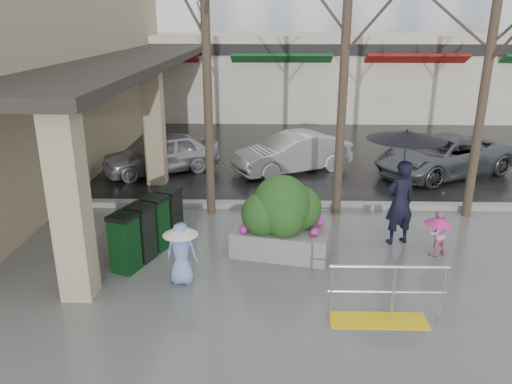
{
  "coord_description": "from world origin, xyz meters",
  "views": [
    {
      "loc": [
        -0.53,
        -8.33,
        4.73
      ],
      "look_at": [
        -0.79,
        1.51,
        1.3
      ],
      "focal_mm": 35.0,
      "sensor_mm": 36.0,
      "label": 1
    }
  ],
  "objects_px": {
    "planter": "(282,217)",
    "car_a": "(161,153)",
    "woman": "(403,173)",
    "child_pink": "(437,230)",
    "car_b": "(292,153)",
    "car_c": "(443,156)",
    "tree_west": "(205,2)",
    "handrail": "(384,301)",
    "tree_mideast": "(496,12)",
    "news_boxes": "(149,228)",
    "child_blue": "(181,248)"
  },
  "relations": [
    {
      "from": "planter",
      "to": "car_a",
      "type": "height_order",
      "value": "planter"
    },
    {
      "from": "woman",
      "to": "car_a",
      "type": "relative_size",
      "value": 0.7
    },
    {
      "from": "child_pink",
      "to": "car_a",
      "type": "xyz_separation_m",
      "value": [
        -7.01,
        5.8,
        0.06
      ]
    },
    {
      "from": "car_b",
      "to": "car_c",
      "type": "xyz_separation_m",
      "value": [
        4.75,
        -0.22,
        0.0
      ]
    },
    {
      "from": "tree_west",
      "to": "car_c",
      "type": "distance_m",
      "value": 8.98
    },
    {
      "from": "handrail",
      "to": "woman",
      "type": "height_order",
      "value": "woman"
    },
    {
      "from": "woman",
      "to": "car_b",
      "type": "relative_size",
      "value": 0.67
    },
    {
      "from": "child_pink",
      "to": "handrail",
      "type": "bearing_deg",
      "value": 36.25
    },
    {
      "from": "tree_mideast",
      "to": "news_boxes",
      "type": "distance_m",
      "value": 8.99
    },
    {
      "from": "tree_mideast",
      "to": "child_pink",
      "type": "distance_m",
      "value": 5.09
    },
    {
      "from": "car_c",
      "to": "woman",
      "type": "bearing_deg",
      "value": -55.03
    },
    {
      "from": "child_blue",
      "to": "planter",
      "type": "xyz_separation_m",
      "value": [
        1.89,
        1.27,
        0.12
      ]
    },
    {
      "from": "tree_mideast",
      "to": "car_a",
      "type": "height_order",
      "value": "tree_mideast"
    },
    {
      "from": "handrail",
      "to": "car_c",
      "type": "distance_m",
      "value": 9.05
    },
    {
      "from": "tree_mideast",
      "to": "car_b",
      "type": "relative_size",
      "value": 1.7
    },
    {
      "from": "tree_mideast",
      "to": "woman",
      "type": "height_order",
      "value": "tree_mideast"
    },
    {
      "from": "tree_west",
      "to": "news_boxes",
      "type": "bearing_deg",
      "value": -113.48
    },
    {
      "from": "woman",
      "to": "planter",
      "type": "xyz_separation_m",
      "value": [
        -2.58,
        -0.62,
        -0.79
      ]
    },
    {
      "from": "tree_mideast",
      "to": "car_a",
      "type": "bearing_deg",
      "value": 157.52
    },
    {
      "from": "planter",
      "to": "news_boxes",
      "type": "xyz_separation_m",
      "value": [
        -2.78,
        -0.07,
        -0.24
      ]
    },
    {
      "from": "tree_mideast",
      "to": "child_blue",
      "type": "bearing_deg",
      "value": -151.6
    },
    {
      "from": "tree_west",
      "to": "child_pink",
      "type": "bearing_deg",
      "value": -24.51
    },
    {
      "from": "news_boxes",
      "to": "child_blue",
      "type": "bearing_deg",
      "value": -32.6
    },
    {
      "from": "handrail",
      "to": "news_boxes",
      "type": "height_order",
      "value": "news_boxes"
    },
    {
      "from": "handrail",
      "to": "tree_west",
      "type": "distance_m",
      "value": 7.52
    },
    {
      "from": "woman",
      "to": "car_c",
      "type": "xyz_separation_m",
      "value": [
        2.65,
        5.18,
        -0.99
      ]
    },
    {
      "from": "news_boxes",
      "to": "car_b",
      "type": "xyz_separation_m",
      "value": [
        3.27,
        6.1,
        0.04
      ]
    },
    {
      "from": "tree_west",
      "to": "child_pink",
      "type": "relative_size",
      "value": 6.94
    },
    {
      "from": "handrail",
      "to": "news_boxes",
      "type": "relative_size",
      "value": 0.88
    },
    {
      "from": "handrail",
      "to": "car_b",
      "type": "bearing_deg",
      "value": 97.56
    },
    {
      "from": "child_pink",
      "to": "news_boxes",
      "type": "distance_m",
      "value": 6.04
    },
    {
      "from": "news_boxes",
      "to": "car_c",
      "type": "distance_m",
      "value": 9.94
    },
    {
      "from": "handrail",
      "to": "woman",
      "type": "distance_m",
      "value": 3.48
    },
    {
      "from": "car_a",
      "to": "car_c",
      "type": "height_order",
      "value": "same"
    },
    {
      "from": "car_a",
      "to": "car_c",
      "type": "xyz_separation_m",
      "value": [
        8.98,
        -0.03,
        0.0
      ]
    },
    {
      "from": "tree_west",
      "to": "woman",
      "type": "distance_m",
      "value": 5.8
    },
    {
      "from": "tree_west",
      "to": "news_boxes",
      "type": "xyz_separation_m",
      "value": [
        -1.04,
        -2.39,
        -4.49
      ]
    },
    {
      "from": "tree_mideast",
      "to": "planter",
      "type": "height_order",
      "value": "tree_mideast"
    },
    {
      "from": "tree_mideast",
      "to": "car_c",
      "type": "relative_size",
      "value": 1.43
    },
    {
      "from": "child_blue",
      "to": "news_boxes",
      "type": "bearing_deg",
      "value": -51.0
    },
    {
      "from": "planter",
      "to": "handrail",
      "type": "bearing_deg",
      "value": -56.95
    },
    {
      "from": "woman",
      "to": "car_b",
      "type": "distance_m",
      "value": 5.88
    },
    {
      "from": "car_b",
      "to": "car_c",
      "type": "distance_m",
      "value": 4.75
    },
    {
      "from": "planter",
      "to": "car_c",
      "type": "height_order",
      "value": "planter"
    },
    {
      "from": "child_pink",
      "to": "planter",
      "type": "xyz_separation_m",
      "value": [
        -3.25,
        -0.04,
        0.26
      ]
    },
    {
      "from": "handrail",
      "to": "tree_west",
      "type": "bearing_deg",
      "value": 124.99
    },
    {
      "from": "tree_west",
      "to": "car_b",
      "type": "relative_size",
      "value": 1.78
    },
    {
      "from": "tree_west",
      "to": "car_b",
      "type": "bearing_deg",
      "value": 58.98
    },
    {
      "from": "planter",
      "to": "car_c",
      "type": "bearing_deg",
      "value": 47.98
    },
    {
      "from": "handrail",
      "to": "planter",
      "type": "relative_size",
      "value": 0.88
    }
  ]
}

